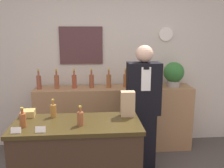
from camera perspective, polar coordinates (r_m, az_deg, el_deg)
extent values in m
cube|color=beige|center=(3.93, -1.39, 5.35)|extent=(5.20, 0.06, 2.70)
cube|color=#4C2E30|center=(3.86, -7.08, 8.77)|extent=(0.65, 0.02, 0.56)
cylinder|color=white|center=(4.02, 12.20, 11.10)|extent=(0.21, 0.03, 0.21)
cube|color=#9E754C|center=(3.88, 0.48, -7.82)|extent=(2.36, 0.42, 0.98)
cube|color=#382619|center=(2.76, -7.73, -18.05)|extent=(1.25, 0.56, 0.88)
cube|color=#372B12|center=(2.56, -8.04, -9.12)|extent=(1.28, 0.59, 0.04)
cube|color=black|center=(3.43, 6.89, -12.69)|extent=(0.32, 0.25, 0.76)
cube|color=black|center=(3.20, 7.22, -1.01)|extent=(0.42, 0.25, 0.66)
cube|color=white|center=(3.04, 7.79, 1.11)|extent=(0.12, 0.01, 0.29)
cube|color=black|center=(3.02, 7.87, 3.57)|extent=(0.07, 0.01, 0.03)
sphere|color=#DBB293|center=(3.13, 7.44, 6.86)|extent=(0.22, 0.22, 0.22)
cylinder|color=#9E998E|center=(3.90, 13.82, 0.08)|extent=(0.19, 0.19, 0.09)
sphere|color=#2D6B2D|center=(3.87, 13.95, 2.62)|extent=(0.31, 0.31, 0.31)
cube|color=tan|center=(2.67, 3.61, -4.53)|extent=(0.15, 0.11, 0.27)
cube|color=white|center=(2.43, -21.11, -9.84)|extent=(0.09, 0.02, 0.06)
cube|color=white|center=(2.38, -16.06, -9.96)|extent=(0.09, 0.02, 0.06)
cube|color=tan|center=(2.83, -18.61, -6.35)|extent=(0.15, 0.14, 0.07)
cylinder|color=brown|center=(2.54, -19.71, -7.83)|extent=(0.06, 0.06, 0.13)
cylinder|color=brown|center=(2.51, -19.86, -5.90)|extent=(0.02, 0.02, 0.05)
cylinder|color=#B29933|center=(2.50, -19.91, -5.22)|extent=(0.03, 0.03, 0.02)
cylinder|color=#A36D30|center=(2.73, -13.25, -6.01)|extent=(0.06, 0.06, 0.13)
cylinder|color=#A36D30|center=(2.70, -13.34, -4.20)|extent=(0.02, 0.02, 0.05)
cylinder|color=#B29933|center=(2.69, -13.38, -3.56)|extent=(0.03, 0.03, 0.02)
cylinder|color=brown|center=(2.45, -7.24, -7.88)|extent=(0.06, 0.06, 0.13)
cylinder|color=brown|center=(2.42, -7.30, -5.89)|extent=(0.02, 0.02, 0.05)
cylinder|color=#B29933|center=(2.41, -7.32, -5.18)|extent=(0.03, 0.03, 0.02)
cylinder|color=brown|center=(3.77, -16.36, 0.34)|extent=(0.07, 0.07, 0.20)
cylinder|color=brown|center=(3.74, -16.48, 2.33)|extent=(0.03, 0.03, 0.07)
cylinder|color=#B29933|center=(3.74, -16.53, 3.02)|extent=(0.03, 0.03, 0.02)
cylinder|color=brown|center=(3.73, -12.52, 0.44)|extent=(0.07, 0.07, 0.20)
cylinder|color=brown|center=(3.71, -12.61, 2.44)|extent=(0.03, 0.03, 0.07)
cylinder|color=#B29933|center=(3.70, -12.65, 3.15)|extent=(0.03, 0.03, 0.02)
cylinder|color=brown|center=(3.71, -8.62, 0.52)|extent=(0.07, 0.07, 0.20)
cylinder|color=brown|center=(3.68, -8.68, 2.54)|extent=(0.03, 0.03, 0.07)
cylinder|color=#B29933|center=(3.68, -8.71, 3.25)|extent=(0.03, 0.03, 0.02)
cylinder|color=brown|center=(3.71, -4.69, 0.63)|extent=(0.07, 0.07, 0.20)
cylinder|color=brown|center=(3.69, -4.72, 2.65)|extent=(0.03, 0.03, 0.07)
cylinder|color=#B29933|center=(3.68, -4.74, 3.36)|extent=(0.03, 0.03, 0.02)
cylinder|color=brown|center=(3.70, -0.75, 0.64)|extent=(0.07, 0.07, 0.20)
cylinder|color=brown|center=(3.68, -0.75, 2.66)|extent=(0.03, 0.03, 0.07)
cylinder|color=#B29933|center=(3.67, -0.76, 3.37)|extent=(0.03, 0.03, 0.02)
cylinder|color=brown|center=(3.74, 3.13, 0.74)|extent=(0.07, 0.07, 0.20)
cylinder|color=brown|center=(3.71, 3.16, 2.74)|extent=(0.03, 0.03, 0.07)
cylinder|color=#B29933|center=(3.71, 3.17, 3.44)|extent=(0.03, 0.03, 0.02)
cylinder|color=brown|center=(3.78, 6.94, 0.81)|extent=(0.07, 0.07, 0.20)
cylinder|color=brown|center=(3.76, 6.99, 2.79)|extent=(0.03, 0.03, 0.07)
cylinder|color=#B29933|center=(3.75, 7.01, 3.48)|extent=(0.03, 0.03, 0.02)
cylinder|color=brown|center=(3.84, 10.67, 0.86)|extent=(0.07, 0.07, 0.20)
cylinder|color=brown|center=(3.82, 10.75, 2.81)|extent=(0.03, 0.03, 0.07)
cylinder|color=#B29933|center=(3.81, 10.78, 3.49)|extent=(0.03, 0.03, 0.02)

